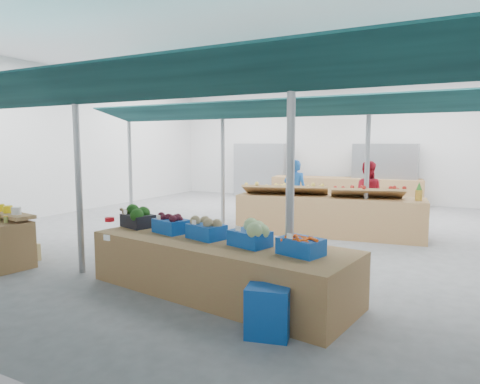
{
  "coord_description": "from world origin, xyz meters",
  "views": [
    {
      "loc": [
        4.29,
        -8.7,
        2.05
      ],
      "look_at": [
        0.58,
        -1.6,
        1.13
      ],
      "focal_mm": 32.0,
      "sensor_mm": 36.0,
      "label": 1
    }
  ],
  "objects_px": {
    "fruit_counter": "(328,216)",
    "vendor_right": "(366,195)",
    "crate_stack": "(268,312)",
    "vendor_left": "(295,191)",
    "veg_counter": "(218,267)"
  },
  "relations": [
    {
      "from": "vendor_left",
      "to": "vendor_right",
      "type": "bearing_deg",
      "value": 172.24
    },
    {
      "from": "fruit_counter",
      "to": "vendor_right",
      "type": "distance_m",
      "value": 1.31
    },
    {
      "from": "fruit_counter",
      "to": "crate_stack",
      "type": "bearing_deg",
      "value": -88.47
    },
    {
      "from": "fruit_counter",
      "to": "vendor_right",
      "type": "height_order",
      "value": "vendor_right"
    },
    {
      "from": "fruit_counter",
      "to": "vendor_left",
      "type": "distance_m",
      "value": 1.67
    },
    {
      "from": "fruit_counter",
      "to": "crate_stack",
      "type": "height_order",
      "value": "fruit_counter"
    },
    {
      "from": "veg_counter",
      "to": "vendor_left",
      "type": "bearing_deg",
      "value": 107.83
    },
    {
      "from": "fruit_counter",
      "to": "crate_stack",
      "type": "distance_m",
      "value": 5.35
    },
    {
      "from": "veg_counter",
      "to": "fruit_counter",
      "type": "xyz_separation_m",
      "value": [
        0.28,
        4.36,
        0.07
      ]
    },
    {
      "from": "veg_counter",
      "to": "fruit_counter",
      "type": "relative_size",
      "value": 0.93
    },
    {
      "from": "crate_stack",
      "to": "vendor_left",
      "type": "bearing_deg",
      "value": 107.92
    },
    {
      "from": "crate_stack",
      "to": "vendor_left",
      "type": "xyz_separation_m",
      "value": [
        -2.06,
        6.38,
        0.54
      ]
    },
    {
      "from": "crate_stack",
      "to": "vendor_left",
      "type": "distance_m",
      "value": 6.73
    },
    {
      "from": "veg_counter",
      "to": "crate_stack",
      "type": "height_order",
      "value": "veg_counter"
    },
    {
      "from": "veg_counter",
      "to": "crate_stack",
      "type": "xyz_separation_m",
      "value": [
        1.15,
        -0.92,
        -0.09
      ]
    }
  ]
}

